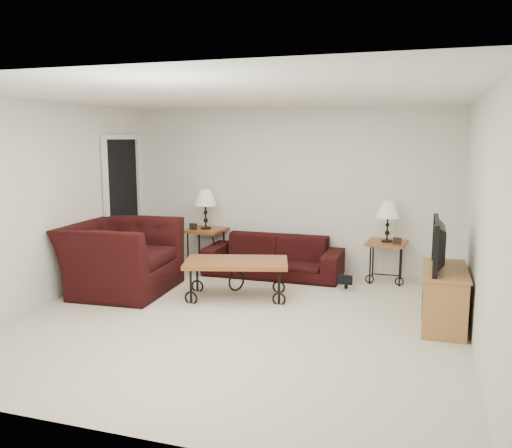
{
  "coord_description": "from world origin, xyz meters",
  "views": [
    {
      "loc": [
        1.98,
        -5.47,
        2.05
      ],
      "look_at": [
        0.0,
        0.7,
        1.0
      ],
      "focal_mm": 37.2,
      "sensor_mm": 36.0,
      "label": 1
    }
  ],
  "objects_px": {
    "lamp_left": "(206,209)",
    "coffee_table": "(236,279)",
    "sofa": "(273,256)",
    "tv_stand": "(444,297)",
    "side_table_right": "(386,262)",
    "lamp_right": "(388,221)",
    "backpack": "(346,275)",
    "side_table_left": "(206,248)",
    "armchair": "(122,257)",
    "television": "(445,244)"
  },
  "relations": [
    {
      "from": "lamp_right",
      "to": "armchair",
      "type": "bearing_deg",
      "value": -154.78
    },
    {
      "from": "sofa",
      "to": "coffee_table",
      "type": "relative_size",
      "value": 1.56
    },
    {
      "from": "coffee_table",
      "to": "armchair",
      "type": "relative_size",
      "value": 0.91
    },
    {
      "from": "side_table_right",
      "to": "armchair",
      "type": "relative_size",
      "value": 0.41
    },
    {
      "from": "side_table_left",
      "to": "coffee_table",
      "type": "xyz_separation_m",
      "value": [
        1.02,
        -1.4,
        -0.07
      ]
    },
    {
      "from": "sofa",
      "to": "coffee_table",
      "type": "distance_m",
      "value": 1.23
    },
    {
      "from": "sofa",
      "to": "side_table_left",
      "type": "xyz_separation_m",
      "value": [
        -1.17,
        0.18,
        0.01
      ]
    },
    {
      "from": "lamp_right",
      "to": "backpack",
      "type": "xyz_separation_m",
      "value": [
        -0.48,
        -0.57,
        -0.69
      ]
    },
    {
      "from": "lamp_right",
      "to": "armchair",
      "type": "distance_m",
      "value": 3.74
    },
    {
      "from": "side_table_right",
      "to": "television",
      "type": "bearing_deg",
      "value": -66.62
    },
    {
      "from": "sofa",
      "to": "coffee_table",
      "type": "height_order",
      "value": "sofa"
    },
    {
      "from": "side_table_left",
      "to": "lamp_left",
      "type": "xyz_separation_m",
      "value": [
        0.0,
        0.0,
        0.63
      ]
    },
    {
      "from": "side_table_right",
      "to": "tv_stand",
      "type": "distance_m",
      "value": 1.83
    },
    {
      "from": "lamp_left",
      "to": "coffee_table",
      "type": "height_order",
      "value": "lamp_left"
    },
    {
      "from": "side_table_right",
      "to": "armchair",
      "type": "bearing_deg",
      "value": -154.78
    },
    {
      "from": "side_table_left",
      "to": "television",
      "type": "xyz_separation_m",
      "value": [
        3.53,
        -1.67,
        0.6
      ]
    },
    {
      "from": "sofa",
      "to": "lamp_right",
      "type": "xyz_separation_m",
      "value": [
        1.64,
        0.18,
        0.58
      ]
    },
    {
      "from": "lamp_left",
      "to": "tv_stand",
      "type": "bearing_deg",
      "value": -25.18
    },
    {
      "from": "television",
      "to": "sofa",
      "type": "bearing_deg",
      "value": -122.21
    },
    {
      "from": "side_table_left",
      "to": "lamp_right",
      "type": "height_order",
      "value": "lamp_right"
    },
    {
      "from": "lamp_left",
      "to": "sofa",
      "type": "bearing_deg",
      "value": -8.77
    },
    {
      "from": "coffee_table",
      "to": "armchair",
      "type": "distance_m",
      "value": 1.6
    },
    {
      "from": "armchair",
      "to": "tv_stand",
      "type": "relative_size",
      "value": 1.36
    },
    {
      "from": "sofa",
      "to": "tv_stand",
      "type": "bearing_deg",
      "value": -31.99
    },
    {
      "from": "tv_stand",
      "to": "backpack",
      "type": "xyz_separation_m",
      "value": [
        -1.23,
        1.1,
        -0.13
      ]
    },
    {
      "from": "side_table_right",
      "to": "backpack",
      "type": "distance_m",
      "value": 0.76
    },
    {
      "from": "lamp_right",
      "to": "tv_stand",
      "type": "height_order",
      "value": "lamp_right"
    },
    {
      "from": "lamp_right",
      "to": "coffee_table",
      "type": "distance_m",
      "value": 2.36
    },
    {
      "from": "coffee_table",
      "to": "side_table_right",
      "type": "bearing_deg",
      "value": 38.03
    },
    {
      "from": "side_table_right",
      "to": "backpack",
      "type": "relative_size",
      "value": 1.52
    },
    {
      "from": "side_table_left",
      "to": "lamp_right",
      "type": "bearing_deg",
      "value": 0.0
    },
    {
      "from": "coffee_table",
      "to": "tv_stand",
      "type": "relative_size",
      "value": 1.24
    },
    {
      "from": "side_table_right",
      "to": "coffee_table",
      "type": "bearing_deg",
      "value": -141.97
    },
    {
      "from": "side_table_right",
      "to": "lamp_right",
      "type": "distance_m",
      "value": 0.59
    },
    {
      "from": "armchair",
      "to": "television",
      "type": "distance_m",
      "value": 4.11
    },
    {
      "from": "armchair",
      "to": "backpack",
      "type": "distance_m",
      "value": 3.06
    },
    {
      "from": "side_table_right",
      "to": "tv_stand",
      "type": "xyz_separation_m",
      "value": [
        0.74,
        -1.67,
        0.03
      ]
    },
    {
      "from": "side_table_right",
      "to": "tv_stand",
      "type": "height_order",
      "value": "tv_stand"
    },
    {
      "from": "side_table_left",
      "to": "tv_stand",
      "type": "bearing_deg",
      "value": -25.18
    },
    {
      "from": "tv_stand",
      "to": "side_table_right",
      "type": "bearing_deg",
      "value": 113.95
    },
    {
      "from": "lamp_right",
      "to": "tv_stand",
      "type": "xyz_separation_m",
      "value": [
        0.74,
        -1.67,
        -0.56
      ]
    },
    {
      "from": "lamp_left",
      "to": "backpack",
      "type": "bearing_deg",
      "value": -13.85
    },
    {
      "from": "television",
      "to": "backpack",
      "type": "distance_m",
      "value": 1.78
    },
    {
      "from": "sofa",
      "to": "backpack",
      "type": "distance_m",
      "value": 1.23
    },
    {
      "from": "side_table_left",
      "to": "armchair",
      "type": "height_order",
      "value": "armchair"
    },
    {
      "from": "armchair",
      "to": "tv_stand",
      "type": "xyz_separation_m",
      "value": [
        4.11,
        -0.09,
        -0.15
      ]
    },
    {
      "from": "sofa",
      "to": "side_table_left",
      "type": "distance_m",
      "value": 1.18
    },
    {
      "from": "sofa",
      "to": "side_table_right",
      "type": "relative_size",
      "value": 3.5
    },
    {
      "from": "television",
      "to": "backpack",
      "type": "height_order",
      "value": "television"
    },
    {
      "from": "coffee_table",
      "to": "backpack",
      "type": "xyz_separation_m",
      "value": [
        1.3,
        0.83,
        -0.05
      ]
    }
  ]
}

